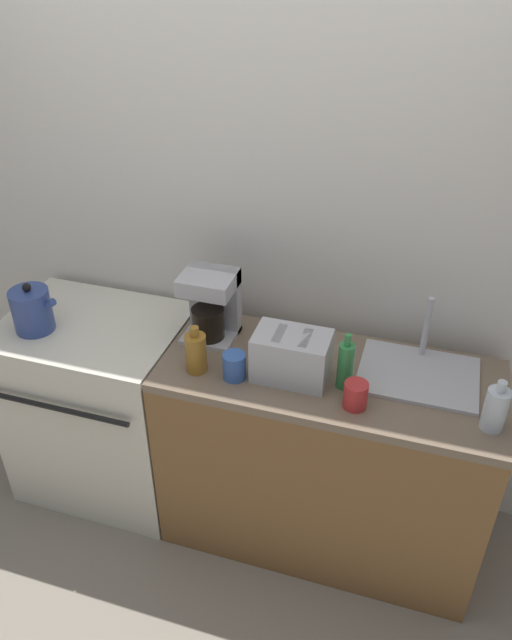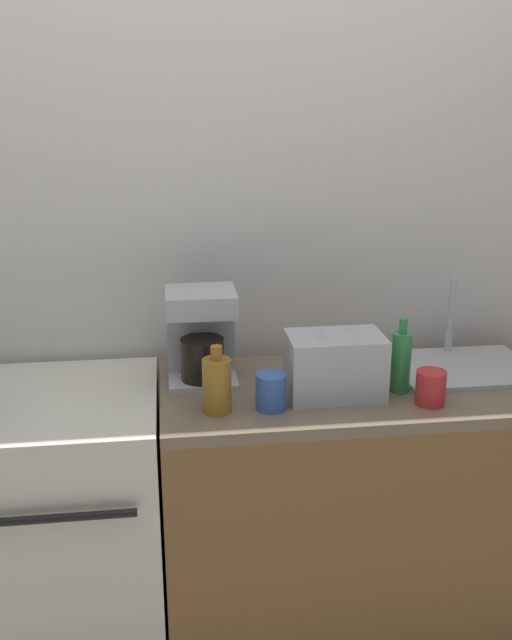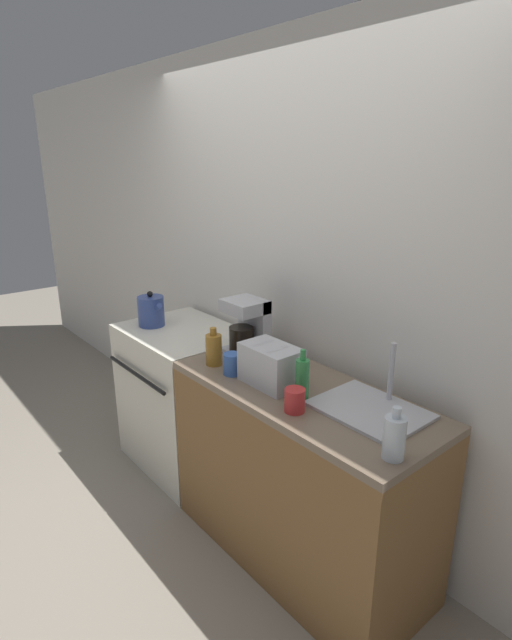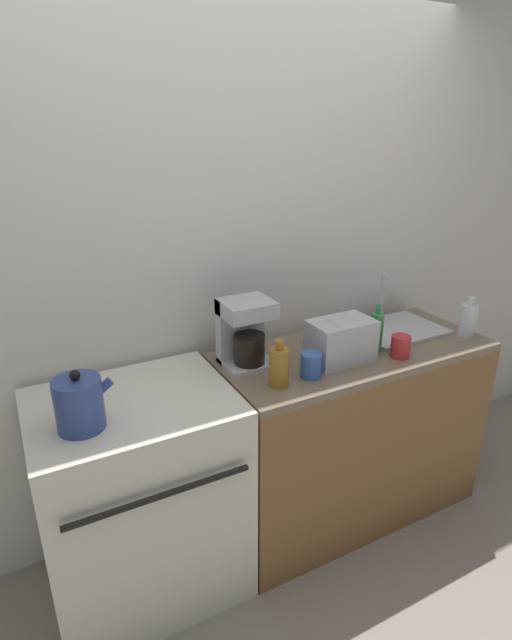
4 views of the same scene
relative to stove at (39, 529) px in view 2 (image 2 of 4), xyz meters
name	(u,v)px [view 2 (image 2 of 4)]	position (x,y,z in m)	size (l,w,h in m)	color
wall_back	(211,252)	(0.60, 0.37, 0.82)	(8.00, 0.05, 2.60)	silver
stove	(39,529)	(0.00, 0.00, 0.00)	(0.80, 0.66, 0.94)	silver
counter_block	(366,511)	(1.08, -0.02, -0.01)	(1.35, 0.58, 0.94)	brown
toaster	(335,365)	(0.94, -0.09, 0.56)	(0.29, 0.18, 0.19)	#BCBCC1
coffee_maker	(201,333)	(0.55, 0.09, 0.62)	(0.22, 0.20, 0.30)	#B7B7BC
sink_tray	(462,364)	(1.42, 0.07, 0.47)	(0.46, 0.35, 0.28)	#B7B7BC
bottle_green	(401,361)	(1.15, -0.08, 0.56)	(0.06, 0.06, 0.24)	#338C47
bottle_amber	(217,385)	(0.58, -0.16, 0.54)	(0.08, 0.08, 0.20)	#9E6B23
cup_red	(431,388)	(1.21, -0.19, 0.51)	(0.09, 0.09, 0.10)	red
cup_blue	(271,391)	(0.73, -0.16, 0.51)	(0.09, 0.09, 0.11)	#3860B2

